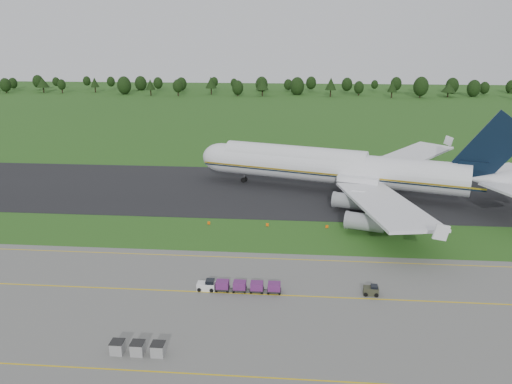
# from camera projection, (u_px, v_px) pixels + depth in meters

# --- Properties ---
(ground) EXTENTS (600.00, 600.00, 0.00)m
(ground) POSITION_uv_depth(u_px,v_px,m) (238.00, 234.00, 92.45)
(ground) COLOR #245118
(ground) RESTS_ON ground
(apron) EXTENTS (300.00, 52.00, 0.06)m
(apron) POSITION_uv_depth(u_px,v_px,m) (204.00, 342.00, 60.14)
(apron) COLOR slate
(apron) RESTS_ON ground
(taxiway) EXTENTS (300.00, 40.00, 0.08)m
(taxiway) POSITION_uv_depth(u_px,v_px,m) (251.00, 190.00, 119.04)
(taxiway) COLOR black
(taxiway) RESTS_ON ground
(apron_markings) EXTENTS (300.00, 30.20, 0.01)m
(apron_markings) POSITION_uv_depth(u_px,v_px,m) (214.00, 311.00, 66.80)
(apron_markings) COLOR #DFBB0D
(apron_markings) RESTS_ON apron
(tree_line) EXTENTS (529.07, 22.94, 11.20)m
(tree_line) POSITION_uv_depth(u_px,v_px,m) (315.00, 86.00, 298.54)
(tree_line) COLOR black
(tree_line) RESTS_ON ground
(aircraft) EXTENTS (75.17, 70.28, 21.09)m
(aircraft) POSITION_uv_depth(u_px,v_px,m) (342.00, 168.00, 115.06)
(aircraft) COLOR white
(aircraft) RESTS_ON ground
(baggage_train) EXTENTS (12.17, 1.56, 1.50)m
(baggage_train) POSITION_uv_depth(u_px,v_px,m) (238.00, 286.00, 71.79)
(baggage_train) COLOR silver
(baggage_train) RESTS_ON apron
(utility_cart) EXTENTS (2.17, 1.47, 1.16)m
(utility_cart) POSITION_uv_depth(u_px,v_px,m) (371.00, 291.00, 70.84)
(utility_cart) COLOR #2F3122
(utility_cart) RESTS_ON apron
(uld_row) EXTENTS (6.35, 1.55, 1.53)m
(uld_row) POSITION_uv_depth(u_px,v_px,m) (138.00, 348.00, 57.60)
(uld_row) COLOR gray
(uld_row) RESTS_ON apron
(edge_markers) EXTENTS (34.83, 0.30, 0.60)m
(edge_markers) POSITION_uv_depth(u_px,v_px,m) (297.00, 226.00, 95.92)
(edge_markers) COLOR #FB5C07
(edge_markers) RESTS_ON ground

